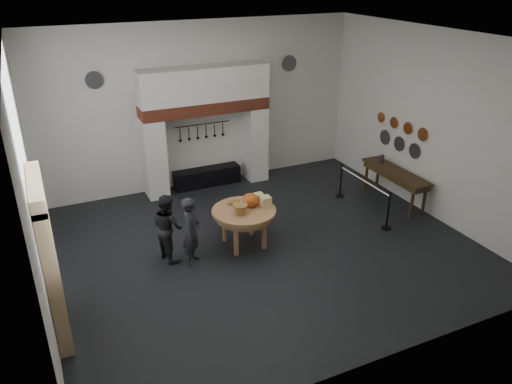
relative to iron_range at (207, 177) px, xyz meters
name	(u,v)px	position (x,y,z in m)	size (l,w,h in m)	color
floor	(263,245)	(0.00, -3.72, -0.25)	(9.00, 8.00, 0.02)	black
ceiling	(264,39)	(0.00, -3.72, 4.25)	(9.00, 8.00, 0.02)	silver
wall_back	(201,106)	(0.00, 0.28, 2.00)	(9.00, 0.02, 4.50)	silver
wall_front	(386,240)	(0.00, -7.72, 2.00)	(9.00, 0.02, 4.50)	silver
wall_left	(29,189)	(-4.50, -3.72, 2.00)	(0.02, 8.00, 4.50)	silver
wall_right	(432,125)	(4.50, -3.72, 2.00)	(0.02, 8.00, 4.50)	silver
chimney_pier_left	(154,158)	(-1.48, -0.07, 0.82)	(0.55, 0.70, 2.15)	silver
chimney_pier_right	(255,143)	(1.48, -0.07, 0.82)	(0.55, 0.70, 2.15)	silver
hearth_brick_band	(205,107)	(0.00, -0.07, 2.06)	(3.50, 0.72, 0.32)	#9E442B
chimney_hood	(204,84)	(0.00, -0.07, 2.67)	(3.50, 0.70, 0.90)	silver
iron_range	(207,177)	(0.00, 0.00, 0.00)	(1.90, 0.45, 0.50)	black
utensil_rail	(202,124)	(0.00, 0.20, 1.50)	(0.02, 0.02, 1.60)	black
door_recess	(45,267)	(-4.47, -4.72, 1.00)	(0.04, 1.10, 2.50)	black
door_jamb_near	(54,286)	(-4.38, -5.42, 1.05)	(0.22, 0.30, 2.60)	tan
door_jamb_far	(47,243)	(-4.38, -4.02, 1.05)	(0.22, 0.30, 2.60)	tan
door_lintel	(35,189)	(-4.38, -4.72, 2.40)	(0.22, 1.70, 0.30)	tan
wall_plaque	(37,204)	(-4.45, -2.92, 1.35)	(0.05, 0.34, 0.44)	gold
work_table	(244,211)	(-0.37, -3.50, 0.59)	(1.42, 1.42, 0.07)	tan
pumpkin	(250,200)	(-0.17, -3.40, 0.78)	(0.36, 0.36, 0.31)	#C4441B
cheese_block_big	(265,202)	(0.13, -3.55, 0.74)	(0.22, 0.22, 0.24)	#E2C787
cheese_block_small	(259,197)	(0.11, -3.25, 0.72)	(0.18, 0.18, 0.20)	#E1DE87
wicker_basket	(240,209)	(-0.52, -3.65, 0.73)	(0.32, 0.32, 0.22)	#A77F3D
bread_loaf	(234,202)	(-0.47, -3.15, 0.69)	(0.31, 0.18, 0.13)	#AB813C
visitor_near	(192,231)	(-1.64, -3.72, 0.50)	(0.55, 0.36, 1.51)	black
visitor_far	(168,227)	(-2.04, -3.32, 0.49)	(0.72, 0.56, 1.48)	black
side_table	(396,172)	(4.10, -3.13, 0.62)	(0.55, 2.20, 0.06)	#3B2B15
pewter_jug	(382,159)	(4.10, -2.53, 0.76)	(0.12, 0.12, 0.22)	#48484D
copper_pan_a	(423,134)	(4.46, -3.52, 1.70)	(0.34, 0.34, 0.03)	#C6662D
copper_pan_b	(408,128)	(4.46, -2.97, 1.70)	(0.32, 0.32, 0.03)	#C6662D
copper_pan_c	(394,123)	(4.46, -2.42, 1.70)	(0.30, 0.30, 0.03)	#C6662D
copper_pan_d	(381,117)	(4.46, -1.87, 1.70)	(0.28, 0.28, 0.03)	#C6662D
pewter_plate_left	(415,151)	(4.46, -3.32, 1.20)	(0.40, 0.40, 0.03)	#4C4C51
pewter_plate_mid	(399,144)	(4.46, -2.72, 1.20)	(0.40, 0.40, 0.03)	#4C4C51
pewter_plate_right	(385,137)	(4.46, -2.12, 1.20)	(0.40, 0.40, 0.03)	#4C4C51
pewter_plate_back_left	(94,80)	(-2.70, 0.24, 2.95)	(0.44, 0.44, 0.03)	#4C4C51
pewter_plate_back_right	(289,63)	(2.70, 0.24, 2.95)	(0.44, 0.44, 0.03)	#4C4C51
barrier_post_near	(388,212)	(3.03, -4.25, 0.20)	(0.05, 0.05, 0.90)	black
barrier_post_far	(341,181)	(3.03, -2.25, 0.20)	(0.05, 0.05, 0.90)	black
barrier_rope	(364,181)	(3.03, -3.25, 0.60)	(0.04, 0.04, 2.00)	white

